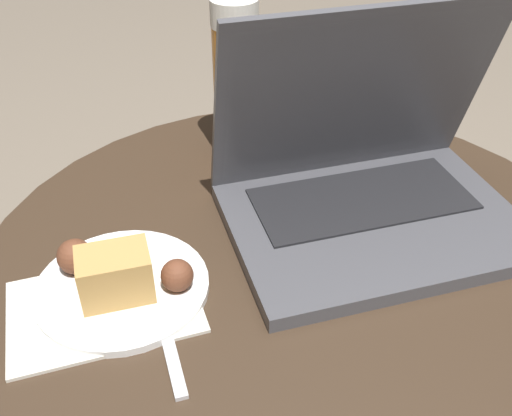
{
  "coord_description": "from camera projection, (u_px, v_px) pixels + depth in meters",
  "views": [
    {
      "loc": [
        -0.16,
        -0.5,
        1.01
      ],
      "look_at": [
        -0.05,
        0.0,
        0.63
      ],
      "focal_mm": 42.0,
      "sensor_mm": 36.0,
      "label": 1
    }
  ],
  "objects": [
    {
      "name": "fork",
      "position": [
        160.0,
        311.0,
        0.61
      ],
      "size": [
        0.04,
        0.19,
        0.0
      ],
      "color": "silver",
      "rests_on": "table"
    },
    {
      "name": "napkin",
      "position": [
        104.0,
        307.0,
        0.61
      ],
      "size": [
        0.2,
        0.15,
        0.0
      ],
      "color": "silver",
      "rests_on": "table"
    },
    {
      "name": "laptop",
      "position": [
        367.0,
        180.0,
        0.71
      ],
      "size": [
        0.36,
        0.28,
        0.25
      ],
      "color": "#47474C",
      "rests_on": "table"
    },
    {
      "name": "snack_plate",
      "position": [
        119.0,
        279.0,
        0.62
      ],
      "size": [
        0.18,
        0.18,
        0.06
      ],
      "color": "white",
      "rests_on": "table"
    },
    {
      "name": "beer_glass",
      "position": [
        236.0,
        81.0,
        0.8
      ],
      "size": [
        0.06,
        0.06,
        0.22
      ],
      "color": "#C6701E",
      "rests_on": "table"
    },
    {
      "name": "table",
      "position": [
        296.0,
        343.0,
        0.77
      ],
      "size": [
        0.74,
        0.74,
        0.56
      ],
      "color": "#515156",
      "rests_on": "ground_plane"
    }
  ]
}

